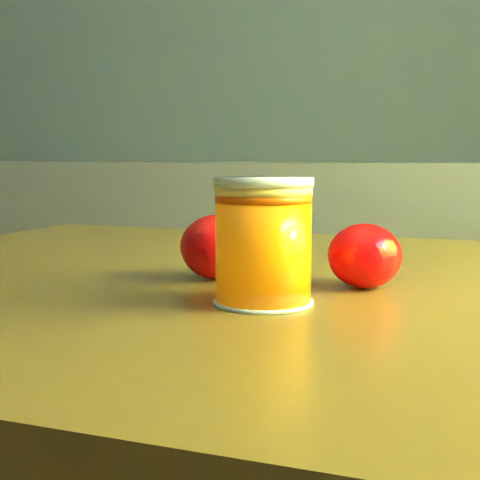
# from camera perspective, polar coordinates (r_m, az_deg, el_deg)

# --- Properties ---
(kitchen_counter) EXTENTS (3.15, 0.60, 0.90)m
(kitchen_counter) POSITION_cam_1_polar(r_m,az_deg,el_deg) (2.15, -12.72, -5.53)
(kitchen_counter) COLOR #514F55
(kitchen_counter) RESTS_ON ground
(table) EXTENTS (1.16, 0.89, 0.80)m
(table) POSITION_cam_1_polar(r_m,az_deg,el_deg) (0.65, 6.59, -12.31)
(table) COLOR brown
(table) RESTS_ON ground
(juice_glass) EXTENTS (0.08, 0.08, 0.10)m
(juice_glass) POSITION_cam_1_polar(r_m,az_deg,el_deg) (0.52, 2.01, -0.16)
(juice_glass) COLOR orange
(juice_glass) RESTS_ON table
(orange_front) EXTENTS (0.08, 0.08, 0.06)m
(orange_front) POSITION_cam_1_polar(r_m,az_deg,el_deg) (0.63, -1.99, -0.58)
(orange_front) COLOR #EB0A04
(orange_front) RESTS_ON table
(orange_back) EXTENTS (0.07, 0.07, 0.06)m
(orange_back) POSITION_cam_1_polar(r_m,az_deg,el_deg) (0.60, 10.59, -1.34)
(orange_back) COLOR #EB0A04
(orange_back) RESTS_ON table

